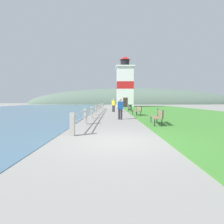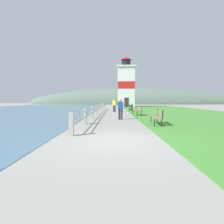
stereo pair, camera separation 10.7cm
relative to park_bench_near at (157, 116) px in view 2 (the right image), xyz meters
name	(u,v)px [view 2 (the right image)]	position (x,y,z in m)	size (l,w,h in m)	color
ground_plane	(113,142)	(-2.57, -4.04, -0.54)	(160.00, 160.00, 0.00)	gray
grass_verge	(178,112)	(5.24, 10.85, -0.51)	(12.00, 44.67, 0.06)	#428433
seawall_railing	(98,109)	(-4.28, 9.12, 0.01)	(0.18, 24.50, 0.95)	#A8A399
park_bench_near	(157,116)	(0.00, 0.00, 0.00)	(0.67, 1.86, 0.94)	#846B51
park_bench_midway	(138,110)	(-0.27, 6.18, 0.00)	(0.65, 1.65, 0.94)	#846B51
park_bench_far	(132,107)	(-0.20, 12.74, 0.00)	(0.69, 1.90, 0.94)	#846B51
lighthouse	(126,85)	(0.07, 27.27, 4.19)	(3.90, 3.90, 10.68)	white
person_strolling	(120,108)	(-2.03, 3.07, 0.33)	(0.41, 0.25, 1.61)	#28282D
person_by_railing	(114,105)	(-2.47, 11.74, 0.37)	(0.47, 0.38, 1.68)	#28282D
trash_bin	(131,108)	(-0.16, 14.49, -0.12)	(0.54, 0.54, 0.84)	#2D5138
distant_hillside	(135,104)	(5.43, 55.75, -0.54)	(80.00, 16.00, 12.00)	#566B5B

